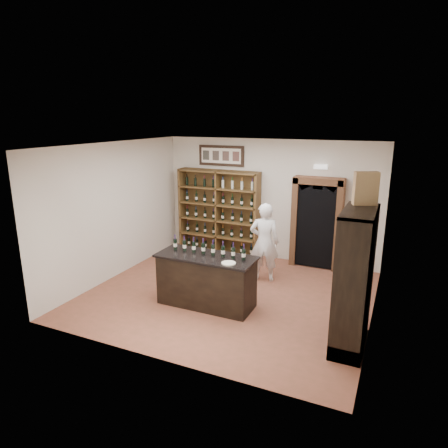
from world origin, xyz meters
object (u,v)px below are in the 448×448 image
Objects in this scene: tasting_counter at (206,281)px; counter_bottle_0 at (175,244)px; shopkeeper at (264,242)px; wine_crate at (366,188)px; side_cabinet at (355,301)px; wine_shelf at (219,212)px.

counter_bottle_0 is at bearing 172.93° from tasting_counter.
counter_bottle_0 is (-0.72, 0.09, 0.61)m from tasting_counter.
wine_crate is at bearing 130.91° from shopkeeper.
side_cabinet is at bearing -6.28° from tasting_counter.
counter_bottle_0 is at bearing -82.39° from wine_shelf.
wine_shelf is at bearing 110.56° from tasting_counter.
tasting_counter is 3.69× the size of wine_crate.
counter_bottle_0 is 0.59× the size of wine_crate.
tasting_counter is at bearing 173.72° from side_cabinet.
wine_crate is (-0.02, 0.40, 1.70)m from side_cabinet.
shopkeeper reaches higher than tasting_counter.
shopkeeper is (0.60, 1.62, 0.38)m from tasting_counter.
wine_crate reaches higher than shopkeeper.
wine_crate reaches higher than wine_shelf.
tasting_counter is 0.95m from counter_bottle_0.
counter_bottle_0 is 3.68m from wine_crate.
wine_shelf is 3.19m from tasting_counter.
shopkeeper is 3.43× the size of wine_crate.
shopkeeper is 3.04m from wine_crate.
side_cabinet is (2.72, -0.30, 0.26)m from tasting_counter.
wine_crate is at bearing 2.06° from tasting_counter.
side_cabinet is (3.44, -0.39, -0.35)m from counter_bottle_0.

